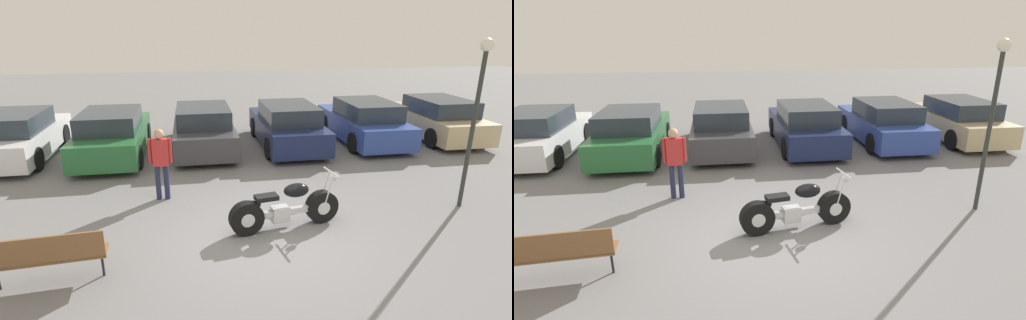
{
  "view_description": "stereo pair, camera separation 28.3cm",
  "coord_description": "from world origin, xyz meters",
  "views": [
    {
      "loc": [
        -1.34,
        -6.53,
        3.78
      ],
      "look_at": [
        0.12,
        2.09,
        0.85
      ],
      "focal_mm": 28.0,
      "sensor_mm": 36.0,
      "label": 1
    },
    {
      "loc": [
        -1.06,
        -6.58,
        3.78
      ],
      "look_at": [
        0.12,
        2.09,
        0.85
      ],
      "focal_mm": 28.0,
      "sensor_mm": 36.0,
      "label": 2
    }
  ],
  "objects": [
    {
      "name": "parked_car_champagne",
      "position": [
        7.27,
        6.14,
        0.68
      ],
      "size": [
        1.9,
        4.34,
        1.43
      ],
      "color": "#C6B284",
      "rests_on": "ground_plane"
    },
    {
      "name": "parked_car_blue",
      "position": [
        4.54,
        6.05,
        0.68
      ],
      "size": [
        1.9,
        4.34,
        1.43
      ],
      "color": "#2D479E",
      "rests_on": "ground_plane"
    },
    {
      "name": "lamp_post",
      "position": [
        4.46,
        0.68,
        2.37
      ],
      "size": [
        0.26,
        0.26,
        3.57
      ],
      "color": "#2D332D",
      "rests_on": "ground_plane"
    },
    {
      "name": "person_standing",
      "position": [
        -2.03,
        2.17,
        0.98
      ],
      "size": [
        0.52,
        0.22,
        1.66
      ],
      "color": "#232847",
      "rests_on": "ground_plane"
    },
    {
      "name": "parked_car_dark_grey",
      "position": [
        -0.93,
        6.01,
        0.68
      ],
      "size": [
        1.9,
        4.34,
        1.43
      ],
      "color": "#3D3D42",
      "rests_on": "ground_plane"
    },
    {
      "name": "parked_car_navy",
      "position": [
        1.81,
        5.92,
        0.68
      ],
      "size": [
        1.9,
        4.34,
        1.43
      ],
      "color": "#19234C",
      "rests_on": "ground_plane"
    },
    {
      "name": "motorcycle",
      "position": [
        0.38,
        0.34,
        0.42
      ],
      "size": [
        2.26,
        0.77,
        1.06
      ],
      "color": "black",
      "rests_on": "ground_plane"
    },
    {
      "name": "ground_plane",
      "position": [
        0.0,
        0.0,
        0.0
      ],
      "size": [
        60.0,
        60.0,
        0.0
      ],
      "primitive_type": "plane",
      "color": "slate"
    },
    {
      "name": "parked_car_white",
      "position": [
        -6.39,
        5.97,
        0.68
      ],
      "size": [
        1.9,
        4.34,
        1.43
      ],
      "color": "white",
      "rests_on": "ground_plane"
    },
    {
      "name": "park_bench",
      "position": [
        -3.56,
        -0.88,
        0.55
      ],
      "size": [
        1.71,
        0.53,
        0.89
      ],
      "color": "brown",
      "rests_on": "ground_plane"
    },
    {
      "name": "parked_car_green",
      "position": [
        -3.66,
        5.72,
        0.68
      ],
      "size": [
        1.9,
        4.34,
        1.43
      ],
      "color": "#286B38",
      "rests_on": "ground_plane"
    }
  ]
}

